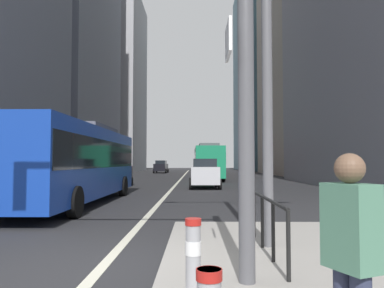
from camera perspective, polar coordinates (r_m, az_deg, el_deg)
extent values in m
plane|color=#28282B|center=(26.24, -2.78, -6.51)|extent=(160.00, 160.00, 0.00)
cube|color=beige|center=(36.22, -1.83, -5.45)|extent=(0.20, 80.00, 0.01)
cube|color=slate|center=(54.03, -19.19, 16.69)|extent=(11.36, 21.13, 39.10)
cube|color=#9E9EA3|center=(75.21, -13.02, 8.80)|extent=(13.82, 17.68, 33.29)
cube|color=gray|center=(55.79, 17.28, 14.87)|extent=(10.69, 22.18, 36.93)
cube|color=slate|center=(82.26, 11.63, 10.03)|extent=(13.01, 22.86, 39.56)
cube|color=#14389E|center=(16.27, -17.10, -2.66)|extent=(2.54, 11.87, 2.75)
cube|color=black|center=(16.27, -17.08, -1.45)|extent=(2.58, 11.63, 1.10)
cube|color=#4C4C51|center=(18.03, -15.29, 2.17)|extent=(1.76, 4.28, 0.30)
cylinder|color=black|center=(12.35, -17.30, -8.38)|extent=(0.30, 1.00, 1.00)
cylinder|color=black|center=(19.69, -10.37, -6.29)|extent=(0.30, 1.00, 1.00)
cylinder|color=black|center=(20.29, -17.07, -6.11)|extent=(0.30, 1.00, 1.00)
cube|color=#198456|center=(36.75, 2.41, -2.73)|extent=(2.66, 11.09, 2.75)
cube|color=black|center=(36.75, 2.41, -2.19)|extent=(2.70, 10.87, 1.10)
cube|color=#4C4C51|center=(35.12, 2.53, -0.24)|extent=(1.81, 4.00, 0.30)
cylinder|color=black|center=(40.27, 0.48, -4.47)|extent=(0.31, 1.00, 1.00)
cylinder|color=black|center=(40.37, 3.90, -4.46)|extent=(0.31, 1.00, 1.00)
cylinder|color=black|center=(33.20, 0.62, -4.85)|extent=(0.31, 1.00, 1.00)
cylinder|color=black|center=(33.32, 4.76, -4.83)|extent=(0.31, 1.00, 1.00)
cube|color=red|center=(60.71, 2.36, -2.71)|extent=(2.76, 11.18, 2.75)
cube|color=black|center=(60.71, 2.36, -2.39)|extent=(2.79, 10.96, 1.10)
cube|color=#4C4C51|center=(59.06, 2.44, -1.23)|extent=(1.84, 4.04, 0.30)
cylinder|color=black|center=(64.23, 1.12, -3.80)|extent=(0.32, 1.01, 1.00)
cylinder|color=black|center=(64.35, 3.26, -3.80)|extent=(0.32, 1.01, 1.00)
cylinder|color=black|center=(57.11, 1.34, -3.94)|extent=(0.32, 1.01, 1.00)
cylinder|color=black|center=(57.25, 3.75, -3.94)|extent=(0.32, 1.01, 1.00)
cube|color=#232838|center=(26.48, -11.71, -4.54)|extent=(1.80, 4.37, 1.10)
cube|color=black|center=(26.61, -11.63, -2.79)|extent=(1.50, 2.36, 0.52)
cylinder|color=black|center=(24.86, -10.42, -5.95)|extent=(0.22, 0.64, 0.64)
cylinder|color=black|center=(25.28, -14.49, -5.85)|extent=(0.22, 0.64, 0.64)
cylinder|color=black|center=(27.78, -9.21, -5.61)|extent=(0.22, 0.64, 0.64)
cylinder|color=black|center=(28.15, -12.88, -5.54)|extent=(0.22, 0.64, 0.64)
cube|color=silver|center=(25.08, 1.89, -4.70)|extent=(1.85, 4.06, 1.10)
cube|color=black|center=(24.92, 1.90, -2.85)|extent=(1.53, 2.20, 0.52)
cylinder|color=black|center=(26.46, -0.20, -5.79)|extent=(0.23, 0.64, 0.64)
cylinder|color=black|center=(26.52, 3.75, -5.78)|extent=(0.23, 0.64, 0.64)
cylinder|color=black|center=(23.72, -0.19, -6.15)|extent=(0.23, 0.64, 0.64)
cylinder|color=black|center=(23.80, 4.22, -6.13)|extent=(0.23, 0.64, 0.64)
cube|color=maroon|center=(51.58, 2.30, -3.67)|extent=(1.92, 4.21, 1.10)
cube|color=black|center=(51.43, 2.31, -2.77)|extent=(1.57, 2.29, 0.52)
cylinder|color=black|center=(52.96, 1.22, -4.24)|extent=(0.24, 0.65, 0.64)
cylinder|color=black|center=(53.07, 3.19, -4.23)|extent=(0.24, 0.65, 0.64)
cylinder|color=black|center=(50.14, 1.36, -4.32)|extent=(0.24, 0.65, 0.64)
cylinder|color=black|center=(50.25, 3.44, -4.32)|extent=(0.24, 0.65, 0.64)
cube|color=black|center=(58.72, -4.71, -3.54)|extent=(1.92, 4.55, 1.10)
cube|color=black|center=(58.87, -4.69, -2.75)|extent=(1.57, 2.47, 0.52)
cylinder|color=black|center=(57.11, -3.99, -4.12)|extent=(0.24, 0.65, 0.64)
cylinder|color=black|center=(57.34, -5.81, -4.11)|extent=(0.24, 0.65, 0.64)
cylinder|color=black|center=(60.15, -3.66, -4.05)|extent=(0.24, 0.65, 0.64)
cylinder|color=black|center=(60.37, -5.39, -4.04)|extent=(0.24, 0.65, 0.64)
cylinder|color=#515156|center=(5.31, 8.12, 12.60)|extent=(0.22, 0.22, 6.00)
cube|color=white|center=(5.17, 5.52, 15.33)|extent=(0.04, 0.60, 0.44)
cylinder|color=#56565B|center=(7.74, 11.21, 15.41)|extent=(0.20, 0.20, 8.00)
cylinder|color=#B21E19|center=(2.92, 2.61, -19.10)|extent=(0.20, 0.20, 0.08)
cylinder|color=#99999E|center=(4.70, 0.18, -16.75)|extent=(0.18, 0.18, 0.92)
cylinder|color=white|center=(4.67, 0.18, -15.43)|extent=(0.19, 0.19, 0.17)
cylinder|color=#B21E19|center=(4.61, 0.18, -11.68)|extent=(0.20, 0.20, 0.08)
cylinder|color=black|center=(5.39, 14.37, -14.67)|extent=(0.06, 0.06, 0.95)
cylinder|color=black|center=(6.35, 12.18, -12.85)|extent=(0.06, 0.06, 0.95)
cylinder|color=black|center=(7.32, 10.58, -11.50)|extent=(0.06, 0.06, 0.95)
cylinder|color=black|center=(8.30, 9.37, -10.46)|extent=(0.06, 0.06, 0.95)
cylinder|color=black|center=(6.77, 11.28, -8.16)|extent=(0.06, 3.00, 0.06)
cube|color=#4C7F66|center=(3.06, 22.87, -11.41)|extent=(0.37, 0.44, 0.63)
sphere|color=brown|center=(3.02, 22.72, -3.40)|extent=(0.22, 0.22, 0.22)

